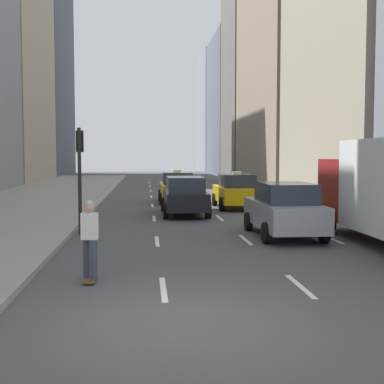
{
  "coord_description": "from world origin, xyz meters",
  "views": [
    {
      "loc": [
        -0.54,
        -8.54,
        2.68
      ],
      "look_at": [
        1.16,
        11.07,
        1.33
      ],
      "focal_mm": 50.0,
      "sensor_mm": 36.0,
      "label": 1
    }
  ],
  "objects_px": {
    "traffic_light_pole": "(80,163)",
    "taxi_lead": "(236,191)",
    "sedan_silver_behind": "(284,209)",
    "taxi_second": "(177,187)",
    "skateboarder": "(90,237)",
    "sedan_black_near": "(185,195)"
  },
  "relations": [
    {
      "from": "taxi_second",
      "to": "taxi_lead",
      "type": "bearing_deg",
      "value": -50.77
    },
    {
      "from": "taxi_second",
      "to": "traffic_light_pole",
      "type": "height_order",
      "value": "traffic_light_pole"
    },
    {
      "from": "taxi_second",
      "to": "sedan_black_near",
      "type": "xyz_separation_m",
      "value": [
        0.0,
        -6.17,
        -0.0
      ]
    },
    {
      "from": "skateboarder",
      "to": "traffic_light_pole",
      "type": "height_order",
      "value": "traffic_light_pole"
    },
    {
      "from": "taxi_lead",
      "to": "sedan_silver_behind",
      "type": "height_order",
      "value": "taxi_lead"
    },
    {
      "from": "sedan_silver_behind",
      "to": "traffic_light_pole",
      "type": "distance_m",
      "value": 7.0
    },
    {
      "from": "taxi_second",
      "to": "traffic_light_pole",
      "type": "bearing_deg",
      "value": -108.43
    },
    {
      "from": "taxi_lead",
      "to": "sedan_black_near",
      "type": "distance_m",
      "value": 3.92
    },
    {
      "from": "taxi_lead",
      "to": "taxi_second",
      "type": "distance_m",
      "value": 4.43
    },
    {
      "from": "sedan_silver_behind",
      "to": "skateboarder",
      "type": "height_order",
      "value": "sedan_silver_behind"
    },
    {
      "from": "taxi_lead",
      "to": "skateboarder",
      "type": "bearing_deg",
      "value": -110.51
    },
    {
      "from": "traffic_light_pole",
      "to": "skateboarder",
      "type": "bearing_deg",
      "value": -81.53
    },
    {
      "from": "sedan_black_near",
      "to": "skateboarder",
      "type": "height_order",
      "value": "skateboarder"
    },
    {
      "from": "sedan_black_near",
      "to": "traffic_light_pole",
      "type": "bearing_deg",
      "value": -124.79
    },
    {
      "from": "taxi_second",
      "to": "sedan_silver_behind",
      "type": "height_order",
      "value": "taxi_second"
    },
    {
      "from": "sedan_black_near",
      "to": "skateboarder",
      "type": "bearing_deg",
      "value": -103.1
    },
    {
      "from": "taxi_lead",
      "to": "sedan_silver_behind",
      "type": "relative_size",
      "value": 0.95
    },
    {
      "from": "taxi_second",
      "to": "skateboarder",
      "type": "xyz_separation_m",
      "value": [
        -2.93,
        -18.74,
        0.08
      ]
    },
    {
      "from": "sedan_silver_behind",
      "to": "taxi_lead",
      "type": "bearing_deg",
      "value": 90.0
    },
    {
      "from": "taxi_lead",
      "to": "taxi_second",
      "type": "height_order",
      "value": "same"
    },
    {
      "from": "sedan_black_near",
      "to": "traffic_light_pole",
      "type": "height_order",
      "value": "traffic_light_pole"
    },
    {
      "from": "traffic_light_pole",
      "to": "taxi_lead",
      "type": "bearing_deg",
      "value": 51.29
    }
  ]
}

